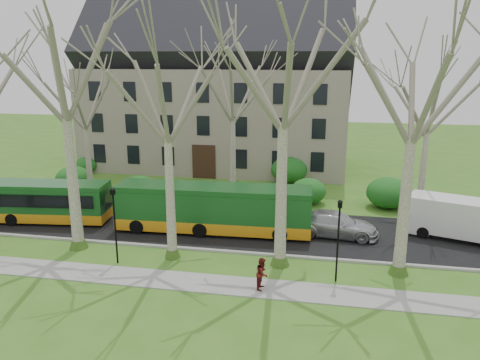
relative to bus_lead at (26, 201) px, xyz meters
name	(u,v)px	position (x,y,z in m)	size (l,w,h in m)	color
ground	(226,264)	(15.10, -4.27, -1.49)	(120.00, 120.00, 0.00)	#3C7020
sidewalk	(216,284)	(15.10, -6.77, -1.46)	(70.00, 2.00, 0.06)	gray
road	(243,229)	(15.10, 1.23, -1.46)	(80.00, 8.00, 0.06)	black
curb	(231,252)	(15.10, -2.77, -1.42)	(80.00, 0.25, 0.14)	#A5A39E
building	(218,87)	(9.10, 19.73, 6.58)	(26.50, 12.20, 16.00)	gray
tree_row_verge	(226,139)	(15.10, -3.97, 5.51)	(49.00, 7.00, 14.00)	gray
tree_row_far	(239,127)	(13.77, 6.73, 4.51)	(33.00, 7.00, 12.00)	gray
lamp_row	(222,227)	(15.10, -5.27, 1.09)	(36.22, 0.22, 4.30)	black
hedges	(207,179)	(10.44, 9.73, -0.49)	(30.60, 8.60, 2.00)	#19571D
bus_lead	(26,201)	(0.00, 0.00, 0.00)	(11.42, 2.38, 2.85)	#164F1D
bus_follow	(213,208)	(13.26, 0.38, 0.16)	(12.67, 2.64, 3.17)	#164F1D
sedan	(336,224)	(21.12, 0.98, -0.65)	(2.18, 5.37, 1.56)	#B9B9BE
van_a	(459,219)	(28.67, 1.93, -0.14)	(5.89, 2.14, 2.57)	silver
pedestrian_b	(262,273)	(17.49, -6.82, -0.62)	(0.78, 0.61, 1.61)	#5C1515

